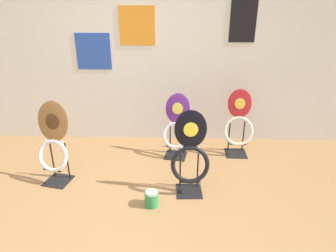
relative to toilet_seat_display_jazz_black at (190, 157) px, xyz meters
name	(u,v)px	position (x,y,z in m)	size (l,w,h in m)	color
ground_plane	(118,234)	(-0.68, -0.68, -0.44)	(14.00, 14.00, 0.00)	#A37547
wall_back	(140,52)	(-0.68, 1.39, 0.86)	(8.00, 0.07, 2.60)	silver
toilet_seat_display_jazz_black	(190,157)	(0.00, 0.00, 0.00)	(0.42, 0.29, 0.95)	black
toilet_seat_display_purple_note	(176,128)	(-0.15, 0.84, -0.04)	(0.39, 0.36, 0.85)	black
toilet_seat_display_crimson_swirl	(238,126)	(0.67, 0.90, -0.03)	(0.40, 0.28, 0.90)	black
toilet_seat_display_woodgrain	(53,147)	(-1.53, 0.17, 0.00)	(0.42, 0.33, 0.96)	black
paint_can	(152,198)	(-0.40, -0.25, -0.35)	(0.15, 0.15, 0.17)	#2D8E4C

